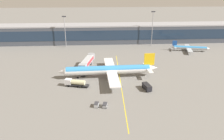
# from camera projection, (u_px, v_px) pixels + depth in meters

# --- Properties ---
(ground_plane) EXTENTS (700.00, 700.00, 0.00)m
(ground_plane) POSITION_uv_depth(u_px,v_px,m) (116.00, 83.00, 104.22)
(ground_plane) COLOR slate
(apron_lead_in_line) EXTENTS (2.85, 79.97, 0.01)m
(apron_lead_in_line) POSITION_uv_depth(u_px,v_px,m) (120.00, 81.00, 106.20)
(apron_lead_in_line) COLOR yellow
(apron_lead_in_line) RESTS_ON ground_plane
(terminal_building) EXTENTS (211.59, 16.73, 13.95)m
(terminal_building) POSITION_uv_depth(u_px,v_px,m) (99.00, 33.00, 172.88)
(terminal_building) COLOR #424751
(terminal_building) RESTS_ON ground_plane
(main_airliner) EXTENTS (48.44, 38.57, 11.58)m
(main_airliner) POSITION_uv_depth(u_px,v_px,m) (109.00, 70.00, 109.01)
(main_airliner) COLOR white
(main_airliner) RESTS_ON ground_plane
(jet_bridge) EXTENTS (7.83, 20.79, 6.55)m
(jet_bridge) POSITION_uv_depth(u_px,v_px,m) (88.00, 61.00, 117.97)
(jet_bridge) COLOR #B2B7BC
(jet_bridge) RESTS_ON ground_plane
(fuel_tanker) EXTENTS (11.08, 5.09, 3.25)m
(fuel_tanker) POSITION_uv_depth(u_px,v_px,m) (75.00, 83.00, 99.98)
(fuel_tanker) COLOR #232326
(fuel_tanker) RESTS_ON ground_plane
(lavatory_truck) EXTENTS (3.44, 6.15, 2.50)m
(lavatory_truck) POSITION_uv_depth(u_px,v_px,m) (147.00, 87.00, 96.90)
(lavatory_truck) COLOR black
(lavatory_truck) RESTS_ON ground_plane
(baggage_cart_0) EXTENTS (2.03, 2.89, 1.48)m
(baggage_cart_0) POSITION_uv_depth(u_px,v_px,m) (96.00, 105.00, 83.87)
(baggage_cart_0) COLOR #B2B7BC
(baggage_cart_0) RESTS_ON ground_plane
(baggage_cart_1) EXTENTS (2.03, 2.89, 1.48)m
(baggage_cart_1) POSITION_uv_depth(u_px,v_px,m) (105.00, 105.00, 83.52)
(baggage_cart_1) COLOR gray
(baggage_cart_1) RESTS_ON ground_plane
(commuter_jet_far) EXTENTS (25.74, 20.69, 6.83)m
(commuter_jet_far) POSITION_uv_depth(u_px,v_px,m) (190.00, 48.00, 151.94)
(commuter_jet_far) COLOR #B2B7BC
(commuter_jet_far) RESTS_ON ground_plane
(apron_light_mast_0) EXTENTS (2.80, 0.50, 24.77)m
(apron_light_mast_0) POSITION_uv_depth(u_px,v_px,m) (152.00, 26.00, 161.34)
(apron_light_mast_0) COLOR gray
(apron_light_mast_0) RESTS_ON ground_plane
(apron_light_mast_1) EXTENTS (2.80, 0.50, 21.99)m
(apron_light_mast_1) POSITION_uv_depth(u_px,v_px,m) (65.00, 29.00, 158.19)
(apron_light_mast_1) COLOR gray
(apron_light_mast_1) RESTS_ON ground_plane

